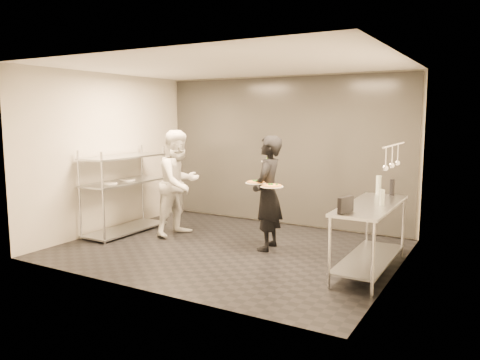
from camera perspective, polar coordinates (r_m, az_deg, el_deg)
The scene contains 13 objects.
room_shell at distance 8.15m, azimuth 2.87°, elevation 3.19°, with size 5.00×4.00×2.80m.
pass_rack at distance 8.51m, azimuth -13.91°, elevation -1.12°, with size 0.60×1.60×1.50m.
prep_counter at distance 6.41m, azimuth 15.58°, elevation -5.41°, with size 0.60×1.80×0.92m.
utensil_rail at distance 6.21m, azimuth 18.11°, elevation 2.68°, with size 0.07×1.20×0.31m.
waiter at distance 7.19m, azimuth 3.42°, elevation -1.61°, with size 0.64×0.42×1.76m, color black.
chef at distance 8.13m, azimuth -7.45°, elevation -0.36°, with size 0.88×0.69×1.82m, color white.
pizza_plate_near at distance 7.05m, azimuth 1.95°, elevation -0.28°, with size 0.31×0.31×0.05m.
pizza_plate_far at distance 6.93m, azimuth 3.89°, elevation -0.73°, with size 0.34×0.34×0.05m.
salad_plate at distance 7.41m, azimuth 3.64°, elevation 2.44°, with size 0.27×0.27×0.07m.
pos_monitor at distance 5.68m, azimuth 12.75°, elevation -2.97°, with size 0.05×0.27×0.20m, color black.
bottle_green at distance 7.12m, azimuth 16.55°, elevation -0.59°, with size 0.08×0.08×0.28m, color gray.
bottle_clear at distance 6.26m, azimuth 16.93°, elevation -2.07°, with size 0.06×0.06×0.21m, color gray.
bottle_dark at distance 7.08m, azimuth 18.06°, elevation -0.86°, with size 0.07×0.07×0.24m, color black.
Camera 1 is at (3.68, -6.06, 2.07)m, focal length 35.00 mm.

